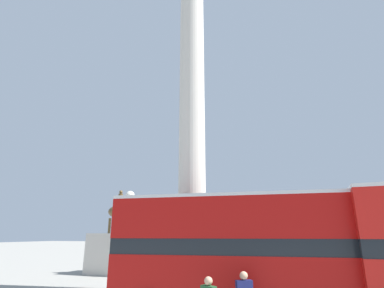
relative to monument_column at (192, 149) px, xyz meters
name	(u,v)px	position (x,y,z in m)	size (l,w,h in m)	color
monument_column	(192,149)	(0.00, 0.00, 0.00)	(4.69, 4.69, 23.50)	beige
bus_a	(256,249)	(3.81, -4.09, -5.22)	(10.54, 3.50, 4.29)	#A80F0C
equestrian_statue	(117,250)	(-8.03, 5.73, -5.86)	(4.04, 2.99, 6.33)	beige
street_lamp	(128,232)	(-2.76, -1.91, -4.61)	(0.45, 0.45, 5.05)	black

